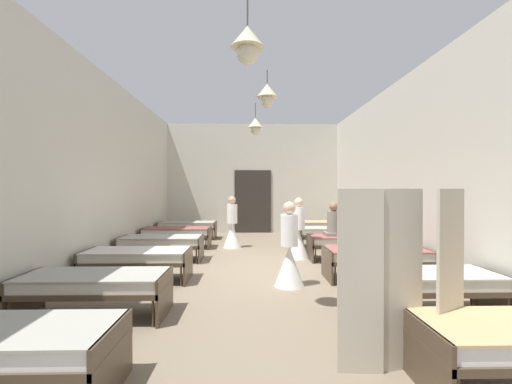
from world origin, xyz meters
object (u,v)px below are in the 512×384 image
at_px(bed_left_row_2, 137,257).
at_px(bed_left_row_5, 188,226).
at_px(bed_left_row_3, 161,242).
at_px(bed_right_row_1, 425,282).
at_px(bed_right_row_5, 319,225).
at_px(patient_seated_primary, 334,223).
at_px(bed_right_row_3, 349,241).
at_px(bed_right_row_4, 331,232).
at_px(bed_left_row_1, 94,284).
at_px(bed_left_row_4, 177,232).
at_px(nurse_near_aisle, 289,256).
at_px(privacy_screen, 405,280).
at_px(nurse_mid_aisle, 299,237).
at_px(nurse_far_aisle, 232,229).
at_px(bed_right_row_2, 377,256).

relative_size(bed_left_row_2, bed_left_row_5, 1.00).
bearing_deg(bed_left_row_3, bed_right_row_1, -38.50).
bearing_deg(bed_right_row_5, patient_seated_primary, -95.75).
bearing_deg(bed_right_row_1, bed_right_row_5, 90.00).
bearing_deg(bed_right_row_3, bed_right_row_4, 90.00).
distance_m(bed_left_row_1, bed_left_row_4, 5.30).
height_order(bed_left_row_3, bed_right_row_5, same).
xyz_separation_m(bed_right_row_1, nurse_near_aisle, (-1.69, 1.35, 0.09)).
bearing_deg(bed_left_row_2, bed_left_row_5, 90.00).
relative_size(bed_right_row_4, privacy_screen, 1.12).
xyz_separation_m(bed_left_row_3, bed_right_row_3, (4.44, 0.00, 0.00)).
bearing_deg(bed_right_row_5, privacy_screen, -96.38).
relative_size(bed_left_row_2, nurse_near_aisle, 1.28).
xyz_separation_m(bed_left_row_1, patient_seated_primary, (4.09, 3.58, 0.43)).
xyz_separation_m(bed_right_row_3, bed_left_row_4, (-4.44, 1.77, 0.00)).
height_order(bed_left_row_1, bed_right_row_3, same).
distance_m(nurse_mid_aisle, nurse_far_aisle, 2.29).
relative_size(bed_right_row_5, nurse_mid_aisle, 1.28).
bearing_deg(bed_left_row_2, bed_left_row_3, 90.00).
bearing_deg(bed_left_row_3, patient_seated_primary, 0.76).
xyz_separation_m(bed_left_row_3, nurse_far_aisle, (1.58, 1.75, 0.09)).
xyz_separation_m(bed_left_row_1, nurse_near_aisle, (2.75, 1.35, 0.09)).
bearing_deg(patient_seated_primary, bed_right_row_5, 84.25).
height_order(bed_left_row_4, patient_seated_primary, patient_seated_primary).
height_order(bed_right_row_1, bed_left_row_5, same).
height_order(bed_left_row_3, bed_left_row_5, same).
xyz_separation_m(bed_right_row_2, bed_right_row_4, (0.00, 3.53, 0.00)).
height_order(nurse_far_aisle, privacy_screen, privacy_screen).
xyz_separation_m(bed_right_row_5, patient_seated_primary, (-0.35, -3.48, 0.43)).
height_order(bed_left_row_1, bed_left_row_5, same).
distance_m(bed_right_row_1, bed_left_row_3, 5.67).
relative_size(bed_left_row_1, bed_right_row_2, 1.00).
relative_size(bed_right_row_4, nurse_far_aisle, 1.28).
bearing_deg(bed_left_row_3, bed_right_row_4, 21.69).
distance_m(bed_right_row_2, bed_right_row_5, 5.30).
bearing_deg(bed_left_row_2, nurse_mid_aisle, 30.96).
xyz_separation_m(bed_left_row_1, bed_right_row_5, (4.44, 7.06, 0.00)).
relative_size(bed_left_row_4, nurse_mid_aisle, 1.28).
relative_size(nurse_near_aisle, nurse_far_aisle, 1.00).
distance_m(bed_left_row_2, bed_left_row_3, 1.77).
bearing_deg(patient_seated_primary, bed_right_row_3, -8.76).
height_order(bed_left_row_1, bed_left_row_4, same).
bearing_deg(nurse_far_aisle, bed_left_row_3, 166.80).
bearing_deg(privacy_screen, nurse_near_aisle, 90.70).
xyz_separation_m(bed_left_row_1, bed_right_row_4, (4.44, 5.30, 0.00)).
bearing_deg(bed_right_row_2, nurse_far_aisle, 129.15).
relative_size(bed_left_row_5, nurse_near_aisle, 1.28).
height_order(bed_right_row_2, bed_right_row_5, same).
distance_m(bed_right_row_4, nurse_mid_aisle, 1.96).
height_order(bed_left_row_2, privacy_screen, privacy_screen).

